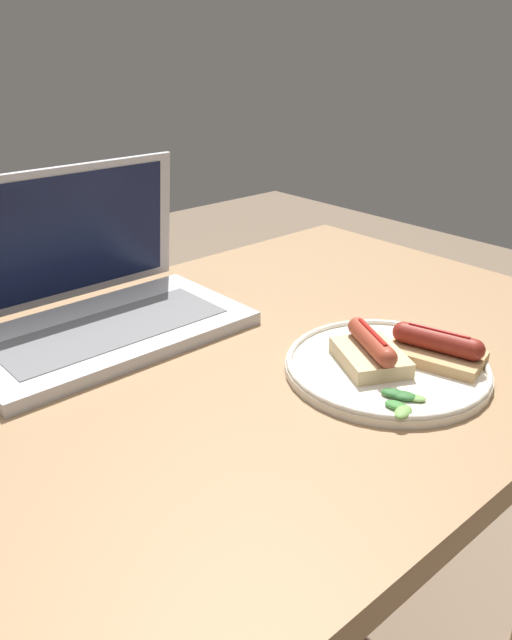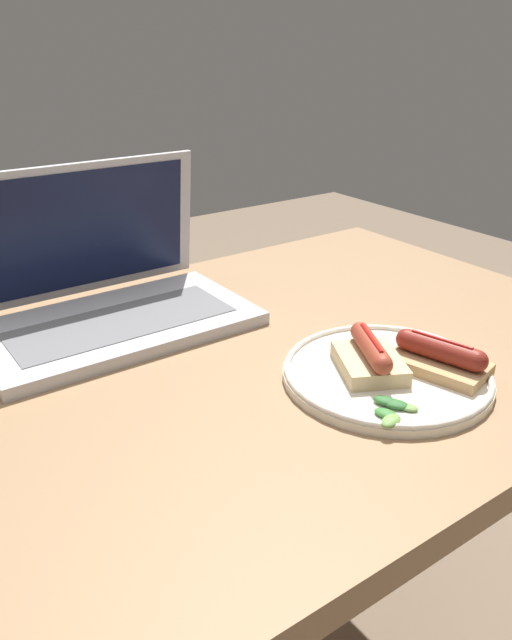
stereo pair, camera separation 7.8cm
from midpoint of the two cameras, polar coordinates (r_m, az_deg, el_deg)
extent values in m
cube|color=#93704C|center=(0.78, -10.44, -7.23)|extent=(1.32, 0.72, 0.04)
cylinder|color=#93704C|center=(1.46, 4.32, -7.21)|extent=(0.06, 0.06, 0.69)
cube|color=#B7B7BC|center=(0.90, -15.77, -1.06)|extent=(0.38, 0.21, 0.02)
cube|color=slate|center=(0.89, -15.46, -0.78)|extent=(0.31, 0.12, 0.00)
cube|color=#B7B7BC|center=(0.97, -19.75, 7.16)|extent=(0.38, 0.03, 0.20)
cube|color=#0C1433|center=(0.96, -19.65, 7.14)|extent=(0.34, 0.02, 0.18)
cylinder|color=silver|center=(0.79, 9.09, -4.44)|extent=(0.26, 0.26, 0.01)
torus|color=silver|center=(0.79, 9.13, -3.97)|extent=(0.25, 0.25, 0.01)
cube|color=#D6B784|center=(0.78, 7.60, -3.47)|extent=(0.11, 0.12, 0.02)
cylinder|color=#9E3D28|center=(0.77, 7.70, -2.02)|extent=(0.06, 0.09, 0.02)
sphere|color=#9E3D28|center=(0.81, 6.54, -0.65)|extent=(0.02, 0.02, 0.02)
sphere|color=#9E3D28|center=(0.74, 8.97, -3.53)|extent=(0.02, 0.02, 0.02)
cylinder|color=red|center=(0.77, 7.75, -1.21)|extent=(0.04, 0.07, 0.00)
cube|color=tan|center=(0.81, 13.47, -3.23)|extent=(0.10, 0.13, 0.01)
cylinder|color=maroon|center=(0.80, 13.61, -1.92)|extent=(0.05, 0.09, 0.03)
sphere|color=maroon|center=(0.79, 16.68, -2.71)|extent=(0.03, 0.03, 0.03)
sphere|color=maroon|center=(0.81, 10.65, -1.15)|extent=(0.03, 0.03, 0.03)
cylinder|color=red|center=(0.79, 13.71, -1.04)|extent=(0.02, 0.08, 0.01)
ellipsoid|color=#387A33|center=(0.70, 9.62, -7.79)|extent=(0.02, 0.03, 0.01)
ellipsoid|color=#709E4C|center=(0.72, 11.38, -7.10)|extent=(0.02, 0.03, 0.01)
ellipsoid|color=#709E4C|center=(0.69, 10.14, -8.40)|extent=(0.03, 0.02, 0.01)
ellipsoid|color=#2D662D|center=(0.72, 10.32, -6.91)|extent=(0.03, 0.04, 0.01)
ellipsoid|color=#2D662D|center=(0.72, 9.47, -6.71)|extent=(0.03, 0.03, 0.01)
ellipsoid|color=#709E4C|center=(0.72, 9.18, -6.63)|extent=(0.02, 0.02, 0.01)
camera|label=1|loc=(0.04, -92.86, -1.31)|focal=35.00mm
camera|label=2|loc=(0.04, 87.14, 1.31)|focal=35.00mm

